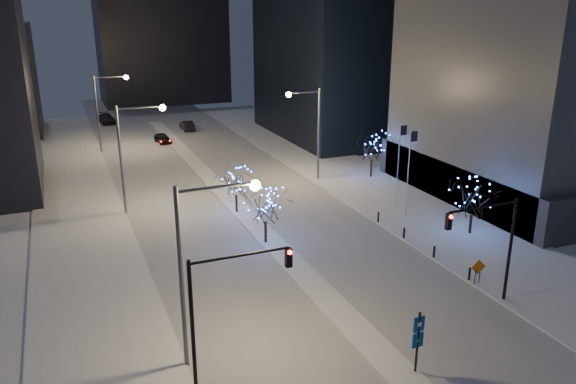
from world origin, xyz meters
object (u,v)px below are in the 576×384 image
street_lamp_east (311,123)px  traffic_signal_east (493,236)px  holiday_tree_median_near (265,206)px  holiday_tree_plaza_near (473,197)px  street_lamp_w_far (105,103)px  traffic_signal_west (223,297)px  car_near (163,138)px  street_lamp_w_mid (132,144)px  car_far (107,119)px  holiday_tree_plaza_far (372,148)px  holiday_tree_median_far (236,182)px  construction_sign (478,269)px  street_lamp_w_near (201,250)px  car_mid (187,125)px  wayfinding_sign (418,337)px

street_lamp_east → traffic_signal_east: (-1.14, -29.00, -1.69)m
holiday_tree_median_near → holiday_tree_plaza_near: size_ratio=0.92×
street_lamp_w_far → traffic_signal_west: 52.04m
street_lamp_w_far → car_near: street_lamp_w_far is taller
street_lamp_w_mid → car_far: street_lamp_w_mid is taller
holiday_tree_plaza_far → street_lamp_w_mid: bearing=-177.0°
street_lamp_w_far → holiday_tree_median_far: bearing=-73.6°
car_far → holiday_tree_plaza_far: 50.03m
car_near → street_lamp_w_mid: bearing=-113.0°
traffic_signal_east → construction_sign: size_ratio=3.89×
street_lamp_w_near → traffic_signal_west: 2.70m
street_lamp_w_mid → car_mid: street_lamp_w_mid is taller
street_lamp_w_near → car_mid: size_ratio=2.21×
wayfinding_sign → street_lamp_w_mid: bearing=104.9°
street_lamp_w_far → wayfinding_sign: bearing=-80.0°
street_lamp_w_far → traffic_signal_east: bearing=-70.7°
street_lamp_east → traffic_signal_east: street_lamp_east is taller
holiday_tree_plaza_far → construction_sign: holiday_tree_plaza_far is taller
traffic_signal_east → car_mid: bearing=95.0°
holiday_tree_median_near → street_lamp_w_mid: bearing=126.5°
street_lamp_w_far → holiday_tree_plaza_far: bearing=-42.6°
street_lamp_w_near → holiday_tree_plaza_far: size_ratio=2.00×
holiday_tree_median_far → holiday_tree_plaza_far: holiday_tree_plaza_far is taller
car_far → traffic_signal_west: bearing=-97.7°
street_lamp_w_mid → traffic_signal_east: size_ratio=1.43×
holiday_tree_median_far → wayfinding_sign: (1.28, -26.51, -0.77)m
holiday_tree_median_near → street_lamp_w_far: bearing=103.0°
street_lamp_w_near → street_lamp_w_mid: 25.00m
holiday_tree_plaza_far → holiday_tree_median_near: bearing=-143.5°
car_near → car_mid: (5.12, 7.36, 0.06)m
street_lamp_east → car_mid: bearing=101.5°
street_lamp_w_far → car_mid: street_lamp_w_far is taller
street_lamp_w_far → holiday_tree_plaza_near: (24.88, -41.14, -3.17)m
traffic_signal_east → traffic_signal_west: bearing=-176.7°
car_mid → wayfinding_sign: size_ratio=1.26×
wayfinding_sign → street_lamp_w_near: bearing=148.8°
street_lamp_east → car_mid: (-6.46, 31.67, -5.71)m
street_lamp_w_far → street_lamp_w_mid: bearing=-90.0°
car_near → street_lamp_w_far: bearing=-170.4°
car_mid → holiday_tree_plaza_far: size_ratio=0.90×
car_near → construction_sign: bearing=-84.7°
street_lamp_east → holiday_tree_plaza_far: bearing=-13.8°
street_lamp_w_mid → street_lamp_east: (19.02, 3.00, -0.05)m
traffic_signal_west → holiday_tree_plaza_far: size_ratio=1.40×
traffic_signal_west → traffic_signal_east: size_ratio=1.00×
car_far → wayfinding_sign: (8.14, -75.33, 1.44)m
street_lamp_east → construction_sign: size_ratio=5.56×
street_lamp_east → construction_sign: (0.22, -26.67, -5.22)m
street_lamp_w_mid → street_lamp_w_far: size_ratio=1.00×
street_lamp_w_far → wayfinding_sign: 56.22m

